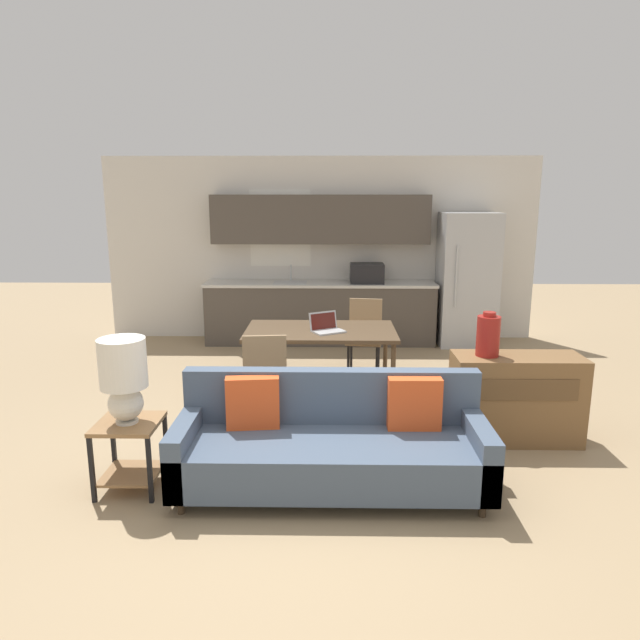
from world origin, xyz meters
name	(u,v)px	position (x,y,z in m)	size (l,w,h in m)	color
ground_plane	(310,485)	(0.00, 0.00, 0.00)	(20.00, 20.00, 0.00)	#9E8460
wall_back	(320,249)	(-0.01, 4.63, 1.35)	(6.40, 0.07, 2.70)	silver
kitchen_counter	(321,286)	(0.01, 4.33, 0.84)	(3.35, 0.65, 2.15)	#4C443D
refrigerator	(467,280)	(2.12, 4.23, 0.95)	(0.79, 0.73, 1.91)	#B7BABC
dining_table	(321,335)	(0.04, 2.00, 0.68)	(1.60, 0.94, 0.74)	brown
couch	(331,444)	(0.16, 0.00, 0.33)	(2.27, 0.80, 0.84)	#3D2D1E
side_table	(130,444)	(-1.33, -0.07, 0.35)	(0.45, 0.45, 0.53)	olive
table_lamp	(124,375)	(-1.33, -0.08, 0.89)	(0.34, 0.34, 0.63)	silver
credenza	(516,398)	(1.79, 0.85, 0.39)	(1.11, 0.45, 0.78)	brown
vase	(488,335)	(1.51, 0.86, 0.96)	(0.20, 0.20, 0.39)	maroon
dining_chair_near_left	(265,375)	(-0.46, 1.16, 0.50)	(0.46, 0.46, 0.91)	#997A56
dining_chair_far_right	(365,333)	(0.57, 2.81, 0.50)	(0.47, 0.47, 0.91)	#997A56
laptop	(326,327)	(0.10, 1.92, 0.78)	(0.40, 0.38, 0.20)	#B7BABC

